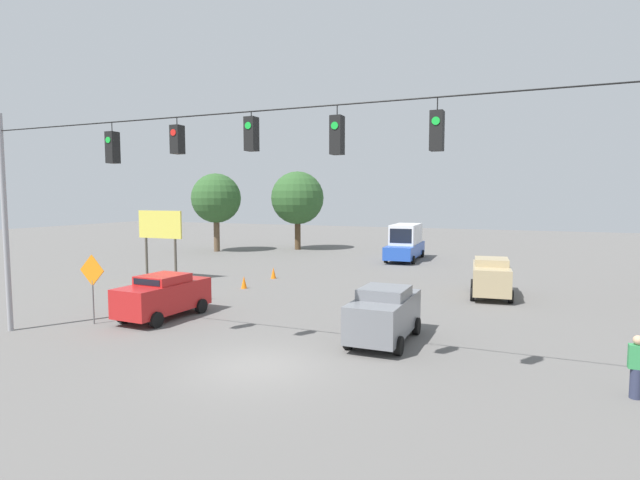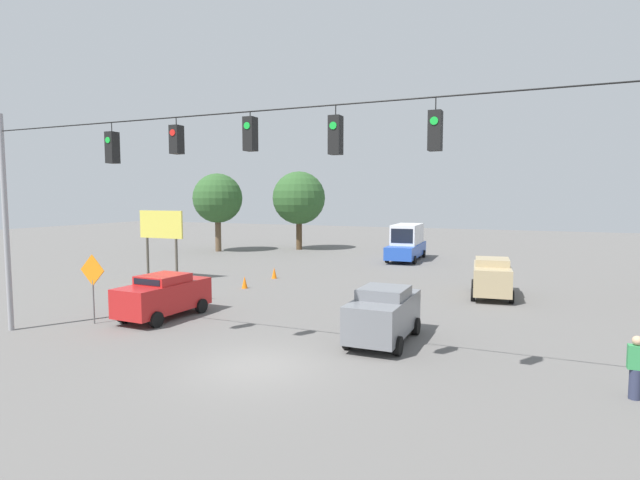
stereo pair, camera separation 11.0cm
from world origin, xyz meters
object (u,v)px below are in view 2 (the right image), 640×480
(sedan_red_parked_shoulder, at_px, (164,295))
(tree_horizon_right, at_px, (299,198))
(traffic_cone_fourth, at_px, (274,273))
(overhead_signal_span, at_px, (251,187))
(pedestrian, at_px, (636,368))
(sedan_tan_oncoming_far, at_px, (492,277))
(traffic_cone_second, at_px, (206,293))
(work_zone_sign, at_px, (93,275))
(traffic_cone_nearest, at_px, (164,306))
(traffic_cone_third, at_px, (245,282))
(tree_horizon_left, at_px, (218,199))
(box_truck_blue_withflow_deep, at_px, (407,242))
(roadside_billboard, at_px, (161,230))
(sedan_grey_crossing_near, at_px, (384,313))

(sedan_red_parked_shoulder, relative_size, tree_horizon_right, 0.57)
(traffic_cone_fourth, xyz_separation_m, tree_horizon_right, (6.14, -16.40, 4.69))
(overhead_signal_span, distance_m, pedestrian, 11.33)
(sedan_tan_oncoming_far, distance_m, pedestrian, 13.18)
(traffic_cone_second, bearing_deg, tree_horizon_right, -75.38)
(tree_horizon_right, bearing_deg, work_zone_sign, 99.32)
(traffic_cone_nearest, bearing_deg, sedan_red_parked_shoulder, 131.51)
(traffic_cone_third, height_order, tree_horizon_left, tree_horizon_left)
(sedan_red_parked_shoulder, xyz_separation_m, sedan_tan_oncoming_far, (-12.52, -10.32, 0.07))
(box_truck_blue_withflow_deep, xyz_separation_m, traffic_cone_fourth, (5.49, 12.61, -1.09))
(roadside_billboard, bearing_deg, traffic_cone_third, 173.55)
(tree_horizon_left, bearing_deg, sedan_tan_oncoming_far, 153.96)
(work_zone_sign, relative_size, tree_horizon_right, 0.37)
(traffic_cone_nearest, bearing_deg, box_truck_blue_withflow_deep, -103.11)
(traffic_cone_second, height_order, pedestrian, pedestrian)
(pedestrian, bearing_deg, tree_horizon_left, -39.68)
(sedan_red_parked_shoulder, distance_m, tree_horizon_left, 26.61)
(sedan_red_parked_shoulder, xyz_separation_m, pedestrian, (-16.96, 2.09, -0.15))
(traffic_cone_fourth, relative_size, pedestrian, 0.42)
(traffic_cone_second, bearing_deg, sedan_tan_oncoming_far, -153.77)
(traffic_cone_nearest, xyz_separation_m, tree_horizon_right, (6.27, -26.83, 4.69))
(overhead_signal_span, relative_size, box_truck_blue_withflow_deep, 3.09)
(traffic_cone_nearest, bearing_deg, traffic_cone_third, -89.84)
(sedan_red_parked_shoulder, distance_m, sedan_tan_oncoming_far, 16.22)
(work_zone_sign, distance_m, pedestrian, 18.94)
(roadside_billboard, bearing_deg, sedan_tan_oncoming_far, -173.25)
(box_truck_blue_withflow_deep, relative_size, traffic_cone_fourth, 10.13)
(work_zone_sign, bearing_deg, sedan_grey_crossing_near, -169.10)
(work_zone_sign, xyz_separation_m, pedestrian, (-18.90, 0.17, -1.16))
(sedan_red_parked_shoulder, relative_size, box_truck_blue_withflow_deep, 0.61)
(pedestrian, bearing_deg, traffic_cone_nearest, -8.60)
(overhead_signal_span, height_order, traffic_cone_nearest, overhead_signal_span)
(traffic_cone_nearest, height_order, tree_horizon_right, tree_horizon_right)
(traffic_cone_fourth, height_order, work_zone_sign, work_zone_sign)
(roadside_billboard, height_order, pedestrian, roadside_billboard)
(overhead_signal_span, xyz_separation_m, tree_horizon_left, (19.87, -26.77, -0.46))
(work_zone_sign, xyz_separation_m, tree_horizon_right, (4.81, -29.30, 3.05))
(traffic_cone_second, relative_size, tree_horizon_left, 0.09)
(overhead_signal_span, xyz_separation_m, pedestrian, (-10.17, -1.86, -4.64))
(sedan_red_parked_shoulder, bearing_deg, tree_horizon_right, -76.15)
(sedan_grey_crossing_near, relative_size, roadside_billboard, 0.97)
(sedan_red_parked_shoulder, bearing_deg, pedestrian, 172.97)
(sedan_grey_crossing_near, bearing_deg, overhead_signal_span, 56.26)
(sedan_grey_crossing_near, bearing_deg, sedan_red_parked_shoulder, 1.80)
(sedan_grey_crossing_near, bearing_deg, roadside_billboard, -24.84)
(pedestrian, bearing_deg, tree_horizon_right, -51.18)
(box_truck_blue_withflow_deep, xyz_separation_m, tree_horizon_left, (17.96, 0.76, 3.57))
(traffic_cone_fourth, bearing_deg, roadside_billboard, 24.87)
(traffic_cone_nearest, distance_m, work_zone_sign, 3.30)
(tree_horizon_right, bearing_deg, sedan_red_parked_shoulder, 103.85)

